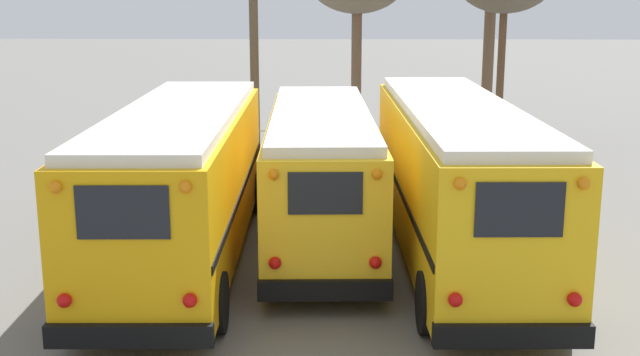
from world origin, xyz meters
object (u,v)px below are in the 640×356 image
Objects in this scene: school_bus_0 at (182,179)px; utility_pole at (254,51)px; school_bus_1 at (321,169)px; school_bus_2 at (455,174)px.

utility_pole is at bearing 87.19° from school_bus_0.
utility_pole is at bearing 105.55° from school_bus_1.
school_bus_2 is (5.70, 0.38, 0.03)m from school_bus_0.
school_bus_2 is (2.85, -1.22, 0.18)m from school_bus_1.
school_bus_0 is 1.08× the size of school_bus_1.
school_bus_1 is at bearing 29.42° from school_bus_0.
school_bus_0 is at bearing -150.58° from school_bus_1.
school_bus_1 is 0.88× the size of school_bus_2.
school_bus_0 reaches higher than school_bus_1.
utility_pole is (-5.20, 9.68, 1.88)m from school_bus_2.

